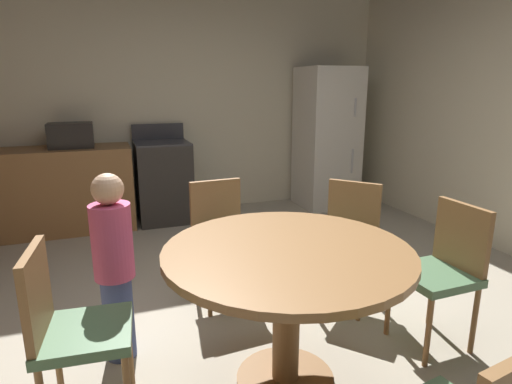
# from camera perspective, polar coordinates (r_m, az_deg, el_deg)

# --- Properties ---
(ground_plane) EXTENTS (14.00, 14.00, 0.00)m
(ground_plane) POSITION_cam_1_polar(r_m,az_deg,el_deg) (2.82, 1.37, -18.80)
(ground_plane) COLOR #A89E89
(wall_back) EXTENTS (5.54, 0.12, 2.70)m
(wall_back) POSITION_cam_1_polar(r_m,az_deg,el_deg) (5.31, -10.75, 11.93)
(wall_back) COLOR beige
(wall_back) RESTS_ON ground
(kitchen_counter) EXTENTS (1.87, 0.60, 0.90)m
(kitchen_counter) POSITION_cam_1_polar(r_m,az_deg,el_deg) (5.00, -27.09, 0.04)
(kitchen_counter) COLOR olive
(kitchen_counter) RESTS_ON ground
(oven_range) EXTENTS (0.60, 0.60, 1.10)m
(oven_range) POSITION_cam_1_polar(r_m,az_deg,el_deg) (4.99, -12.37, 1.48)
(oven_range) COLOR #2D2B28
(oven_range) RESTS_ON ground
(refrigerator) EXTENTS (0.68, 0.68, 1.76)m
(refrigerator) POSITION_cam_1_polar(r_m,az_deg,el_deg) (5.53, 9.53, 7.17)
(refrigerator) COLOR silver
(refrigerator) RESTS_ON ground
(microwave) EXTENTS (0.44, 0.32, 0.26)m
(microwave) POSITION_cam_1_polar(r_m,az_deg,el_deg) (4.87, -23.71, 7.03)
(microwave) COLOR black
(microwave) RESTS_ON kitchen_counter
(dining_table) EXTENTS (1.24, 1.24, 0.76)m
(dining_table) POSITION_cam_1_polar(r_m,az_deg,el_deg) (2.16, 4.22, -11.38)
(dining_table) COLOR olive
(dining_table) RESTS_ON ground
(chair_north) EXTENTS (0.42, 0.42, 0.87)m
(chair_north) POSITION_cam_1_polar(r_m,az_deg,el_deg) (3.08, -4.73, -5.54)
(chair_north) COLOR olive
(chair_north) RESTS_ON ground
(chair_northeast) EXTENTS (0.56, 0.56, 0.87)m
(chair_northeast) POSITION_cam_1_polar(r_m,az_deg,el_deg) (3.09, 12.28, -5.71)
(chair_northeast) COLOR olive
(chair_northeast) RESTS_ON ground
(chair_east) EXTENTS (0.41, 0.41, 0.87)m
(chair_east) POSITION_cam_1_polar(r_m,az_deg,el_deg) (2.77, 24.00, -9.07)
(chair_east) COLOR olive
(chair_east) RESTS_ON ground
(chair_west) EXTENTS (0.43, 0.43, 0.87)m
(chair_west) POSITION_cam_1_polar(r_m,az_deg,el_deg) (2.14, -23.95, -16.08)
(chair_west) COLOR olive
(chair_west) RESTS_ON ground
(person_child) EXTENTS (0.30, 0.30, 1.09)m
(person_child) POSITION_cam_1_polar(r_m,az_deg,el_deg) (2.50, -18.60, -9.16)
(person_child) COLOR #3D4C84
(person_child) RESTS_ON ground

